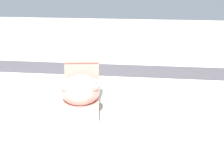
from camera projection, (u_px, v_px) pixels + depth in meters
ground_plane at (74, 106)px, 3.23m from camera, size 14.00×14.00×0.00m
gravel_strip at (131, 71)px, 4.41m from camera, size 0.56×8.00×0.01m
toilet at (81, 91)px, 3.03m from camera, size 0.68×0.47×0.52m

